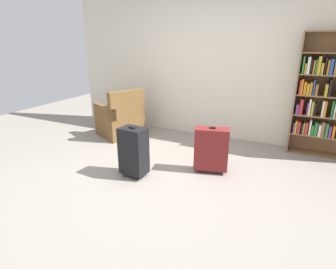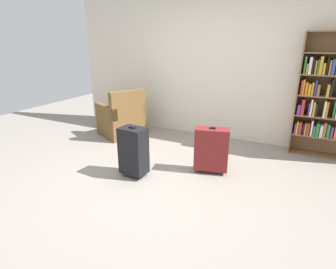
# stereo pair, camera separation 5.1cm
# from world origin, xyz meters

# --- Properties ---
(ground_plane) EXTENTS (10.06, 10.06, 0.00)m
(ground_plane) POSITION_xyz_m (0.00, 0.00, 0.00)
(ground_plane) COLOR gray
(back_wall) EXTENTS (5.75, 0.10, 2.60)m
(back_wall) POSITION_xyz_m (0.00, 2.21, 1.30)
(back_wall) COLOR beige
(back_wall) RESTS_ON ground
(armchair) EXTENTS (0.93, 0.93, 0.90)m
(armchair) POSITION_xyz_m (-1.50, 1.39, 0.32)
(armchair) COLOR brown
(armchair) RESTS_ON ground
(mug) EXTENTS (0.12, 0.08, 0.10)m
(mug) POSITION_xyz_m (-0.92, 1.22, 0.05)
(mug) COLOR white
(mug) RESTS_ON ground
(suitcase_dark_red) EXTENTS (0.49, 0.32, 0.65)m
(suitcase_dark_red) POSITION_xyz_m (0.52, 0.66, 0.34)
(suitcase_dark_red) COLOR maroon
(suitcase_dark_red) RESTS_ON ground
(suitcase_black) EXTENTS (0.36, 0.27, 0.70)m
(suitcase_black) POSITION_xyz_m (-0.36, 0.09, 0.36)
(suitcase_black) COLOR black
(suitcase_black) RESTS_ON ground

